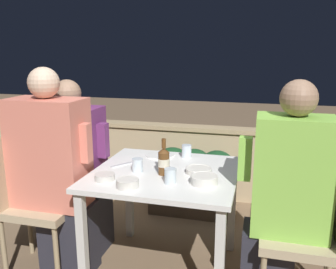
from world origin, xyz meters
TOP-DOWN VIEW (x-y plane):
  - parapet_wall at (0.00, 1.32)m, footprint 9.00×0.18m
  - dining_table at (0.00, 0.00)m, footprint 0.89×0.85m
  - planter_hedge at (0.00, 0.94)m, footprint 0.74×0.47m
  - chair_left_near at (-0.89, -0.15)m, footprint 0.45×0.44m
  - person_coral_top at (-0.68, -0.15)m, footprint 0.52×0.26m
  - chair_left_far at (-0.91, 0.15)m, footprint 0.45×0.44m
  - person_purple_stripe at (-0.71, 0.15)m, footprint 0.51×0.26m
  - chair_right_near at (0.91, -0.14)m, footprint 0.45×0.44m
  - person_green_blouse at (0.71, -0.14)m, footprint 0.49×0.26m
  - chair_right_far at (0.91, 0.16)m, footprint 0.45×0.44m
  - beer_bottle at (0.01, -0.06)m, footprint 0.07×0.07m
  - plate_0 at (-0.13, 0.30)m, footprint 0.20×0.20m
  - bowl_0 at (0.27, -0.15)m, footprint 0.15×0.15m
  - bowl_1 at (0.21, 0.02)m, footprint 0.16×0.16m
  - bowl_2 at (-0.30, -0.24)m, footprint 0.12×0.12m
  - bowl_3 at (-0.13, -0.32)m, footprint 0.13×0.13m
  - glass_cup_0 at (-0.16, -0.06)m, footprint 0.07×0.07m
  - glass_cup_1 at (0.07, 0.32)m, footprint 0.07×0.07m
  - glass_cup_2 at (0.08, -0.20)m, footprint 0.07×0.07m
  - fork_0 at (-0.30, 0.03)m, footprint 0.12×0.15m
  - fork_1 at (0.00, 0.08)m, footprint 0.10×0.16m

SIDE VIEW (x-z plane):
  - planter_hedge at x=0.00m, z-range 0.04..0.62m
  - parapet_wall at x=0.00m, z-range 0.01..0.72m
  - chair_left_near at x=-0.89m, z-range 0.09..1.03m
  - chair_left_far at x=-0.91m, z-range 0.09..1.03m
  - chair_right_near at x=0.91m, z-range 0.09..1.03m
  - chair_right_far at x=0.91m, z-range 0.09..1.03m
  - dining_table at x=0.00m, z-range 0.26..0.96m
  - person_purple_stripe at x=-0.71m, z-range 0.00..1.25m
  - person_green_blouse at x=0.71m, z-range 0.01..1.31m
  - person_coral_top at x=-0.68m, z-range 0.00..1.35m
  - fork_0 at x=-0.30m, z-range 0.71..0.71m
  - fork_1 at x=0.00m, z-range 0.71..0.71m
  - plate_0 at x=-0.13m, z-range 0.71..0.72m
  - bowl_1 at x=0.21m, z-range 0.71..0.74m
  - bowl_2 at x=-0.30m, z-range 0.71..0.74m
  - bowl_3 at x=-0.13m, z-range 0.71..0.76m
  - bowl_0 at x=0.27m, z-range 0.71..0.76m
  - glass_cup_0 at x=-0.16m, z-range 0.71..0.79m
  - glass_cup_2 at x=0.08m, z-range 0.71..0.79m
  - glass_cup_1 at x=0.07m, z-range 0.71..0.80m
  - beer_bottle at x=0.01m, z-range 0.68..0.90m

